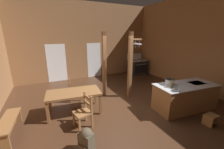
% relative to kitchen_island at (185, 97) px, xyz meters
% --- Properties ---
extents(ground_plane, '(8.63, 9.23, 0.10)m').
position_rel_kitchen_island_xyz_m(ground_plane, '(-1.93, 1.00, -0.50)').
color(ground_plane, '#422819').
extents(wall_back, '(8.63, 0.14, 4.30)m').
position_rel_kitchen_island_xyz_m(wall_back, '(-1.93, 5.29, 1.70)').
color(wall_back, '#93663F').
rests_on(wall_back, ground_plane).
extents(wall_right, '(0.14, 9.23, 4.30)m').
position_rel_kitchen_island_xyz_m(wall_right, '(2.06, 1.00, 1.70)').
color(wall_right, '#93663F').
rests_on(wall_right, ground_plane).
extents(glazed_door_back_left, '(1.00, 0.01, 2.05)m').
position_rel_kitchen_island_xyz_m(glazed_door_back_left, '(-3.69, 5.21, 0.57)').
color(glazed_door_back_left, white).
rests_on(glazed_door_back_left, ground_plane).
extents(glazed_panel_back_right, '(0.84, 0.01, 2.05)m').
position_rel_kitchen_island_xyz_m(glazed_panel_back_right, '(-1.53, 5.21, 0.57)').
color(glazed_panel_back_right, white).
rests_on(glazed_panel_back_right, ground_plane).
extents(kitchen_island, '(2.24, 1.17, 0.90)m').
position_rel_kitchen_island_xyz_m(kitchen_island, '(0.00, 0.00, 0.00)').
color(kitchen_island, brown).
rests_on(kitchen_island, ground_plane).
extents(stove_range, '(1.16, 0.84, 1.32)m').
position_rel_kitchen_island_xyz_m(stove_range, '(1.23, 4.55, 0.03)').
color(stove_range, black).
rests_on(stove_range, ground_plane).
extents(support_post_with_pot_rack, '(0.56, 0.20, 2.65)m').
position_rel_kitchen_island_xyz_m(support_post_with_pot_rack, '(-1.16, 1.71, 0.97)').
color(support_post_with_pot_rack, brown).
rests_on(support_post_with_pot_rack, ground_plane).
extents(support_post_center, '(0.14, 0.14, 2.65)m').
position_rel_kitchen_island_xyz_m(support_post_center, '(-2.07, 2.31, 0.88)').
color(support_post_center, brown).
rests_on(support_post_center, ground_plane).
extents(step_stool, '(0.37, 0.30, 0.30)m').
position_rel_kitchen_island_xyz_m(step_stool, '(-0.10, -0.99, -0.27)').
color(step_stool, olive).
rests_on(step_stool, ground_plane).
extents(dining_table, '(1.79, 1.08, 0.74)m').
position_rel_kitchen_island_xyz_m(dining_table, '(-3.54, 1.40, 0.20)').
color(dining_table, brown).
rests_on(dining_table, ground_plane).
extents(ladderback_chair_near_window, '(0.52, 0.52, 0.95)m').
position_rel_kitchen_island_xyz_m(ladderback_chair_near_window, '(-3.44, 0.54, 0.00)').
color(ladderback_chair_near_window, olive).
rests_on(ladderback_chair_near_window, ground_plane).
extents(ladderback_chair_by_post, '(0.46, 0.46, 0.95)m').
position_rel_kitchen_island_xyz_m(ladderback_chair_by_post, '(-3.37, 2.36, 0.00)').
color(ladderback_chair_by_post, olive).
rests_on(ladderback_chair_by_post, ground_plane).
extents(bench_along_left_wall, '(0.46, 1.32, 0.44)m').
position_rel_kitchen_island_xyz_m(bench_along_left_wall, '(-5.30, 1.00, -0.15)').
color(bench_along_left_wall, brown).
rests_on(bench_along_left_wall, ground_plane).
extents(backpack, '(0.38, 0.39, 0.60)m').
position_rel_kitchen_island_xyz_m(backpack, '(-3.65, -0.41, -0.14)').
color(backpack, '#4C4233').
rests_on(backpack, ground_plane).
extents(stockpot_on_counter, '(0.35, 0.28, 0.20)m').
position_rel_kitchen_island_xyz_m(stockpot_on_counter, '(-0.56, 0.24, 0.55)').
color(stockpot_on_counter, '#B7BABF').
rests_on(stockpot_on_counter, kitchen_island).
extents(mixing_bowl_on_counter, '(0.18, 0.18, 0.06)m').
position_rel_kitchen_island_xyz_m(mixing_bowl_on_counter, '(-0.84, -0.27, 0.48)').
color(mixing_bowl_on_counter, slate).
rests_on(mixing_bowl_on_counter, kitchen_island).
extents(bottle_tall_on_counter, '(0.08, 0.08, 0.26)m').
position_rel_kitchen_island_xyz_m(bottle_tall_on_counter, '(-0.70, 0.02, 0.55)').
color(bottle_tall_on_counter, brown).
rests_on(bottle_tall_on_counter, kitchen_island).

